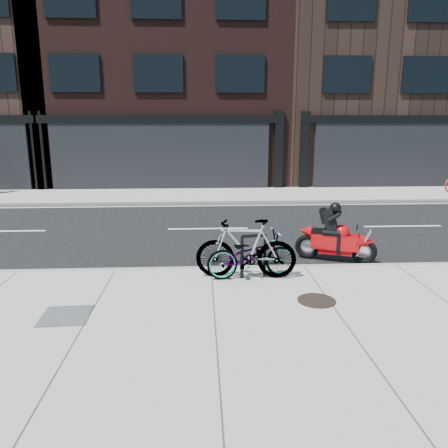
{
  "coord_description": "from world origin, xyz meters",
  "views": [
    {
      "loc": [
        -0.19,
        -10.76,
        3.15
      ],
      "look_at": [
        0.32,
        -1.22,
        0.9
      ],
      "focal_mm": 35.0,
      "sensor_mm": 36.0,
      "label": 1
    }
  ],
  "objects": [
    {
      "name": "sidewalk_far",
      "position": [
        0.0,
        7.75,
        0.07
      ],
      "size": [
        60.0,
        3.5,
        0.13
      ],
      "primitive_type": "cube",
      "color": "gray",
      "rests_on": "ground"
    },
    {
      "name": "manhole_cover",
      "position": [
        1.78,
        -3.83,
        0.14
      ],
      "size": [
        0.76,
        0.76,
        0.02
      ],
      "primitive_type": "cylinder",
      "rotation": [
        0.0,
        0.0,
        0.16
      ],
      "color": "black",
      "rests_on": "sidewalk_near"
    },
    {
      "name": "bike_rack",
      "position": [
        0.82,
        -2.6,
        0.65
      ],
      "size": [
        0.52,
        0.13,
        0.88
      ],
      "rotation": [
        0.0,
        0.0,
        0.16
      ],
      "color": "black",
      "rests_on": "sidewalk_near"
    },
    {
      "name": "motorcycle",
      "position": [
        2.95,
        -1.28,
        0.56
      ],
      "size": [
        1.76,
        0.97,
        1.38
      ],
      "rotation": [
        0.0,
        0.0,
        -0.38
      ],
      "color": "black",
      "rests_on": "ground"
    },
    {
      "name": "bicycle_front",
      "position": [
        0.79,
        -2.6,
        0.6
      ],
      "size": [
        1.86,
        0.86,
        0.94
      ],
      "primitive_type": "imported",
      "rotation": [
        0.0,
        0.0,
        1.71
      ],
      "color": "gray",
      "rests_on": "sidewalk_near"
    },
    {
      "name": "building_center",
      "position": [
        -2.0,
        14.5,
        7.25
      ],
      "size": [
        12.0,
        10.0,
        14.5
      ],
      "primitive_type": "cube",
      "color": "black",
      "rests_on": "ground"
    },
    {
      "name": "utility_grate",
      "position": [
        -2.37,
        -4.21,
        0.14
      ],
      "size": [
        0.78,
        0.78,
        0.02
      ],
      "primitive_type": "cube",
      "rotation": [
        0.0,
        0.0,
        0.04
      ],
      "color": "#535356",
      "rests_on": "sidewalk_near"
    },
    {
      "name": "sidewalk_near",
      "position": [
        0.0,
        -5.0,
        0.07
      ],
      "size": [
        60.0,
        6.0,
        0.13
      ],
      "primitive_type": "cube",
      "color": "gray",
      "rests_on": "ground"
    },
    {
      "name": "bicycle_rear",
      "position": [
        0.67,
        -2.6,
        0.72
      ],
      "size": [
        2.02,
        0.77,
        1.19
      ],
      "primitive_type": "imported",
      "rotation": [
        0.0,
        0.0,
        4.6
      ],
      "color": "gray",
      "rests_on": "sidewalk_near"
    },
    {
      "name": "ground",
      "position": [
        0.0,
        0.0,
        0.0
      ],
      "size": [
        120.0,
        120.0,
        0.0
      ],
      "primitive_type": "plane",
      "color": "black",
      "rests_on": "ground"
    },
    {
      "name": "building_mideast",
      "position": [
        10.0,
        14.5,
        6.25
      ],
      "size": [
        12.0,
        10.0,
        12.5
      ],
      "primitive_type": "cube",
      "color": "black",
      "rests_on": "ground"
    }
  ]
}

